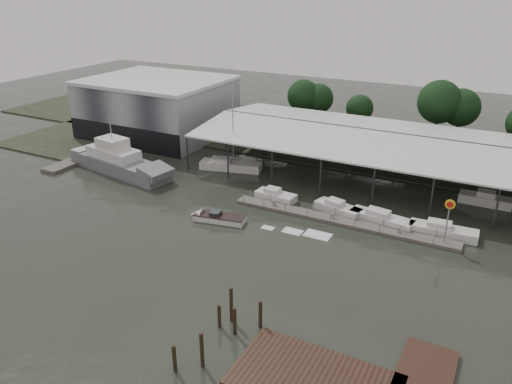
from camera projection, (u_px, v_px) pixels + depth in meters
The scene contains 17 objects.
ground at pixel (191, 229), 58.98m from camera, with size 200.00×200.00×0.00m, color #272C23.
land_strip_far at pixel (320, 137), 93.06m from camera, with size 140.00×30.00×0.30m.
land_strip_west at pixel (113, 125), 100.52m from camera, with size 20.00×40.00×0.30m.
storage_warehouse at pixel (158, 107), 93.27m from camera, with size 24.50×20.50×10.50m.
covered_boat_shed at pixel (397, 138), 72.00m from camera, with size 58.24×24.00×6.96m.
trawler_dock at pixel (91, 155), 83.16m from camera, with size 3.00×18.00×0.50m.
floating_dock at pixel (340, 221), 60.57m from camera, with size 28.00×2.00×1.40m.
shell_fuel_sign at pixel (449, 213), 53.94m from camera, with size 1.10×0.18×5.55m.
grey_trawler at pixel (120, 162), 75.92m from camera, with size 19.78×7.50×8.84m.
white_sailboat at pixel (230, 165), 77.30m from camera, with size 9.83×4.90×13.56m.
speedboat_underway at pixel (215, 217), 61.04m from camera, with size 17.91×5.15×2.00m.
moored_cruiser_0 at pixel (275, 196), 66.58m from camera, with size 5.62×2.57×1.70m.
moored_cruiser_1 at pixel (338, 208), 63.02m from camera, with size 6.44×3.66×1.70m.
moored_cruiser_2 at pixel (381, 218), 60.32m from camera, with size 7.99×3.35×1.70m.
moored_cruiser_3 at pixel (442, 230), 57.43m from camera, with size 7.69×2.60×1.70m.
mooring_pilings at pixel (222, 329), 40.60m from camera, with size 3.65×7.88×3.92m.
horizon_tree_line at pixel (459, 112), 85.39m from camera, with size 70.31×11.44×11.35m.
Camera 1 is at (31.33, -42.78, 27.30)m, focal length 35.00 mm.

